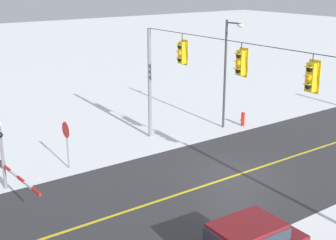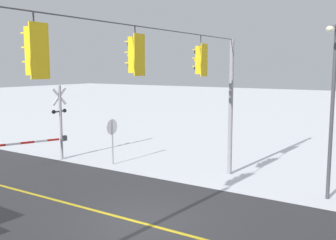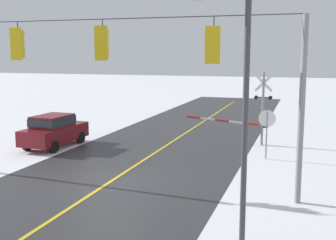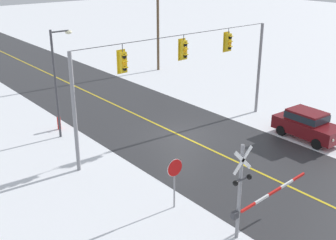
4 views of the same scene
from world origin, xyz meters
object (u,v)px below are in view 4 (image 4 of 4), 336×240
at_px(stop_sign, 175,173).
at_px(streetlamp_near, 58,74).
at_px(parked_car_maroon, 307,124).
at_px(railroad_crossing, 247,190).
at_px(utility_pole, 158,20).
at_px(fire_hydrant, 59,122).

xyz_separation_m(stop_sign, streetlamp_near, (-0.16, 10.43, 2.20)).
xyz_separation_m(parked_car_maroon, streetlamp_near, (-11.21, 9.64, 2.96)).
bearing_deg(railroad_crossing, parked_car_maroon, 21.56).
height_order(railroad_crossing, utility_pole, utility_pole).
relative_size(fire_hydrant, utility_pole, 0.10).
bearing_deg(stop_sign, streetlamp_near, 90.85).
height_order(fire_hydrant, utility_pole, utility_pole).
xyz_separation_m(parked_car_maroon, fire_hydrant, (-10.93, 10.81, -0.49)).
height_order(streetlamp_near, utility_pole, utility_pole).
bearing_deg(railroad_crossing, stop_sign, 106.31).
distance_m(railroad_crossing, fire_hydrant, 14.91).
bearing_deg(parked_car_maroon, fire_hydrant, 135.30).
bearing_deg(fire_hydrant, streetlamp_near, -103.59).
bearing_deg(utility_pole, fire_hydrant, -150.69).
relative_size(stop_sign, fire_hydrant, 2.67).
height_order(stop_sign, fire_hydrant, stop_sign).
distance_m(railroad_crossing, parked_car_maroon, 10.93).
bearing_deg(stop_sign, parked_car_maroon, 4.10).
xyz_separation_m(stop_sign, railroad_crossing, (0.94, -3.20, 0.26)).
bearing_deg(fire_hydrant, railroad_crossing, -86.87).
height_order(parked_car_maroon, utility_pole, utility_pole).
relative_size(railroad_crossing, streetlamp_near, 0.73).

